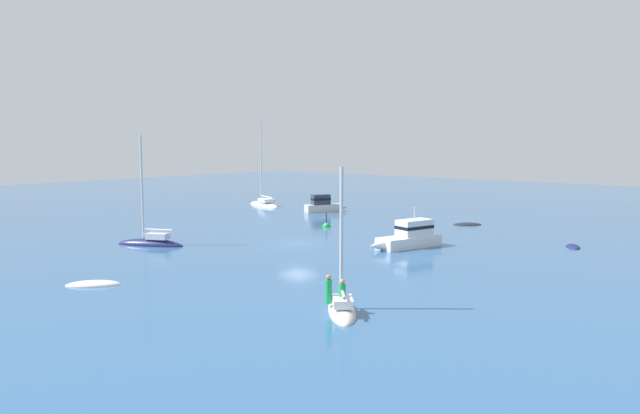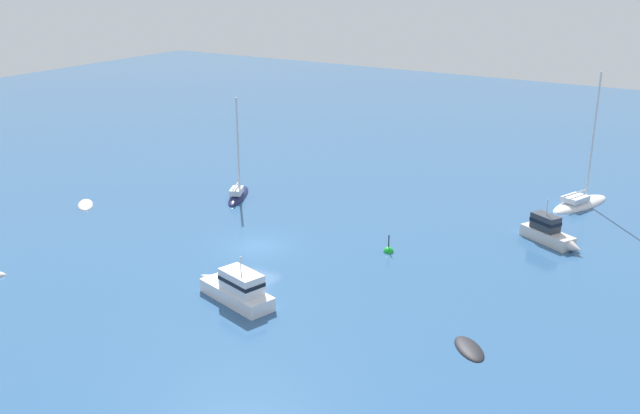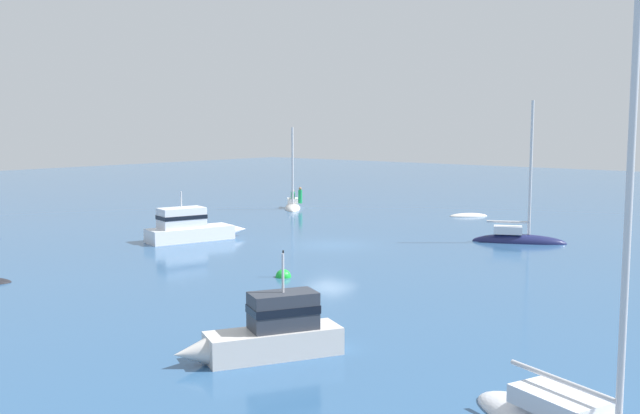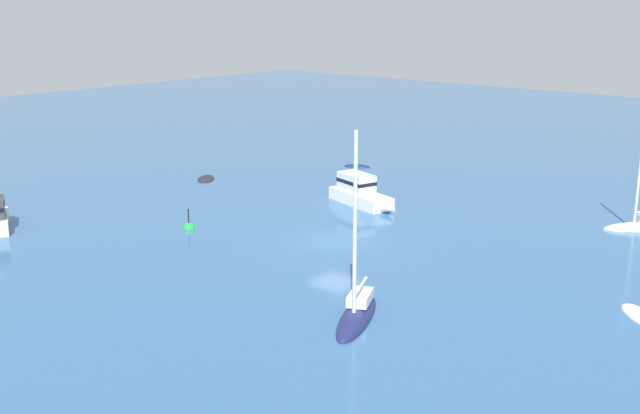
# 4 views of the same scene
# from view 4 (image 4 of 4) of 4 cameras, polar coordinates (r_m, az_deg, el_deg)

# --- Properties ---
(ground_plane) EXTENTS (160.00, 160.00, 0.00)m
(ground_plane) POSITION_cam_4_polar(r_m,az_deg,el_deg) (44.23, 1.14, -2.52)
(ground_plane) COLOR #2D5684
(tender) EXTENTS (2.37, 1.79, 0.42)m
(tender) POSITION_cam_4_polar(r_m,az_deg,el_deg) (64.09, 2.75, 2.97)
(tender) COLOR #191E4C
(tender) RESTS_ON ground
(skiff) EXTENTS (2.74, 2.85, 0.43)m
(skiff) POSITION_cam_4_polar(r_m,az_deg,el_deg) (60.08, -8.38, 2.02)
(skiff) COLOR black
(skiff) RESTS_ON ground
(yacht) EXTENTS (3.50, 5.42, 8.77)m
(yacht) POSITION_cam_4_polar(r_m,az_deg,el_deg) (33.76, 2.73, -7.85)
(yacht) COLOR #191E4C
(yacht) RESTS_ON ground
(motor_cruiser) EXTENTS (6.45, 3.09, 2.98)m
(motor_cruiser) POSITION_cam_4_polar(r_m,az_deg,el_deg) (52.05, 3.01, 1.07)
(motor_cruiser) COLOR white
(motor_cruiser) RESTS_ON ground
(channel_buoy) EXTENTS (0.72, 0.72, 1.59)m
(channel_buoy) POSITION_cam_4_polar(r_m,az_deg,el_deg) (47.24, -9.59, -1.57)
(channel_buoy) COLOR green
(channel_buoy) RESTS_ON ground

